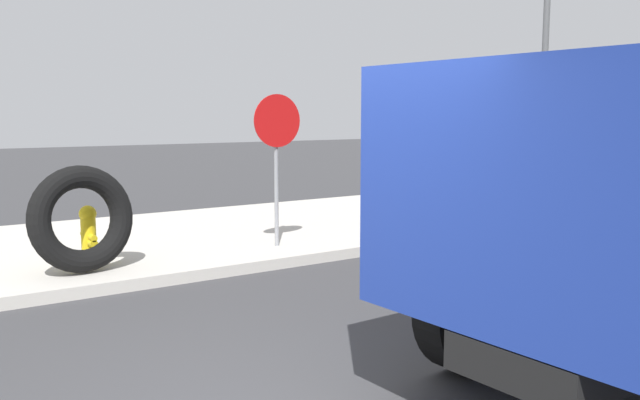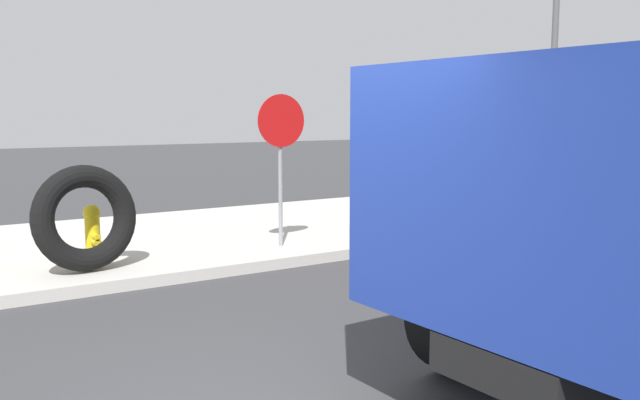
% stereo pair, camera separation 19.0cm
% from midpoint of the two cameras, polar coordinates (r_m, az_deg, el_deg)
% --- Properties ---
extents(sidewalk_curb, '(36.00, 5.00, 0.15)m').
position_cam_midpoint_polar(sidewalk_curb, '(10.65, -21.92, -4.13)').
color(sidewalk_curb, '#BCB7AD').
rests_on(sidewalk_curb, ground).
extents(fire_hydrant, '(0.22, 0.49, 0.77)m').
position_cam_midpoint_polar(fire_hydrant, '(9.20, -19.46, -2.66)').
color(fire_hydrant, yellow).
rests_on(fire_hydrant, sidewalk_curb).
extents(loose_tire, '(1.35, 0.58, 1.33)m').
position_cam_midpoint_polar(loose_tire, '(8.74, -20.01, -1.52)').
color(loose_tire, black).
rests_on(loose_tire, sidewalk_curb).
extents(stop_sign, '(0.76, 0.08, 2.21)m').
position_cam_midpoint_polar(stop_sign, '(9.82, -4.21, 4.94)').
color(stop_sign, gray).
rests_on(stop_sign, sidewalk_curb).
extents(street_light_pole, '(0.12, 0.12, 6.33)m').
position_cam_midpoint_polar(street_light_pole, '(13.58, 18.05, 12.14)').
color(street_light_pole, '#595B5E').
rests_on(street_light_pole, sidewalk_curb).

